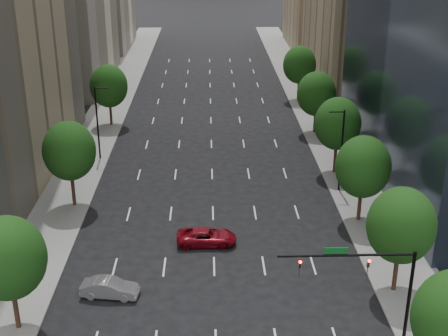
{
  "coord_description": "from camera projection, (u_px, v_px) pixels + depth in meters",
  "views": [
    {
      "loc": [
        -0.35,
        -4.31,
        27.07
      ],
      "look_at": [
        0.89,
        42.22,
        8.0
      ],
      "focal_mm": 49.06,
      "sensor_mm": 36.0,
      "label": 1
    }
  ],
  "objects": [
    {
      "name": "sidewalk_left",
      "position": [
        76.0,
        175.0,
        69.35
      ],
      "size": [
        6.0,
        200.0,
        0.15
      ],
      "primitive_type": "cube",
      "color": "slate",
      "rests_on": "ground"
    },
    {
      "name": "sidewalk_right",
      "position": [
        347.0,
        172.0,
        70.11
      ],
      "size": [
        6.0,
        200.0,
        0.15
      ],
      "primitive_type": "cube",
      "color": "slate",
      "rests_on": "ground"
    },
    {
      "name": "filler_left",
      "position": [
        97.0,
        5.0,
        136.03
      ],
      "size": [
        14.0,
        26.0,
        18.0
      ],
      "primitive_type": "cube",
      "color": "beige",
      "rests_on": "ground"
    },
    {
      "name": "filler_right",
      "position": [
        322.0,
        11.0,
        134.87
      ],
      "size": [
        14.0,
        26.0,
        16.0
      ],
      "primitive_type": "cube",
      "color": "#8C7759",
      "rests_on": "ground"
    },
    {
      "name": "tree_right_1",
      "position": [
        401.0,
        226.0,
        45.72
      ],
      "size": [
        5.2,
        5.2,
        8.75
      ],
      "color": "#382316",
      "rests_on": "ground"
    },
    {
      "name": "tree_right_2",
      "position": [
        363.0,
        167.0,
        56.88
      ],
      "size": [
        5.2,
        5.2,
        8.61
      ],
      "color": "#382316",
      "rests_on": "ground"
    },
    {
      "name": "tree_right_3",
      "position": [
        338.0,
        124.0,
        67.87
      ],
      "size": [
        5.2,
        5.2,
        8.89
      ],
      "color": "#382316",
      "rests_on": "ground"
    },
    {
      "name": "tree_right_4",
      "position": [
        316.0,
        94.0,
        80.98
      ],
      "size": [
        5.2,
        5.2,
        8.46
      ],
      "color": "#382316",
      "rests_on": "ground"
    },
    {
      "name": "tree_right_5",
      "position": [
        300.0,
        65.0,
        95.67
      ],
      "size": [
        5.2,
        5.2,
        8.75
      ],
      "color": "#382316",
      "rests_on": "ground"
    },
    {
      "name": "tree_left_0",
      "position": [
        8.0,
        258.0,
        41.33
      ],
      "size": [
        5.2,
        5.2,
        8.75
      ],
      "color": "#382316",
      "rests_on": "ground"
    },
    {
      "name": "tree_left_1",
      "position": [
        69.0,
        151.0,
        59.75
      ],
      "size": [
        5.2,
        5.2,
        8.97
      ],
      "color": "#382316",
      "rests_on": "ground"
    },
    {
      "name": "tree_left_2",
      "position": [
        109.0,
        86.0,
        83.91
      ],
      "size": [
        5.2,
        5.2,
        8.68
      ],
      "color": "#382316",
      "rests_on": "ground"
    },
    {
      "name": "streetlight_rn",
      "position": [
        341.0,
        148.0,
        63.63
      ],
      "size": [
        1.7,
        0.2,
        9.0
      ],
      "color": "black",
      "rests_on": "ground"
    },
    {
      "name": "streetlight_ln",
      "position": [
        98.0,
        121.0,
        72.21
      ],
      "size": [
        1.7,
        0.2,
        9.0
      ],
      "color": "black",
      "rests_on": "ground"
    },
    {
      "name": "traffic_signal",
      "position": [
        375.0,
        276.0,
        40.3
      ],
      "size": [
        9.12,
        0.4,
        7.38
      ],
      "color": "black",
      "rests_on": "ground"
    },
    {
      "name": "car_silver",
      "position": [
        110.0,
        288.0,
        46.94
      ],
      "size": [
        4.61,
        2.13,
        1.46
      ],
      "primitive_type": "imported",
      "rotation": [
        0.0,
        0.0,
        1.44
      ],
      "color": "gray",
      "rests_on": "ground"
    },
    {
      "name": "car_red_far",
      "position": [
        207.0,
        237.0,
        54.47
      ],
      "size": [
        5.33,
        2.46,
        1.48
      ],
      "primitive_type": "imported",
      "rotation": [
        0.0,
        0.0,
        1.57
      ],
      "color": "maroon",
      "rests_on": "ground"
    }
  ]
}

